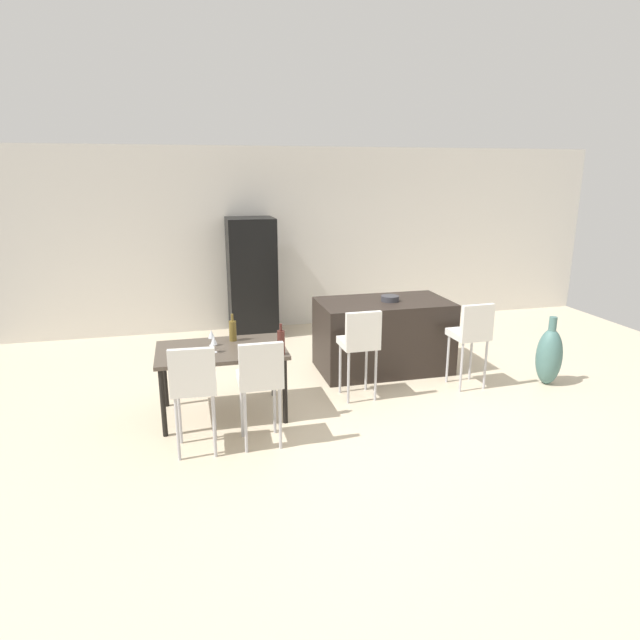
% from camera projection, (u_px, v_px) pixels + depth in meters
% --- Properties ---
extents(ground_plane, '(10.00, 10.00, 0.00)m').
position_uv_depth(ground_plane, '(378.00, 392.00, 6.41)').
color(ground_plane, beige).
extents(back_wall, '(10.00, 0.12, 2.90)m').
position_uv_depth(back_wall, '(315.00, 238.00, 9.00)').
color(back_wall, silver).
rests_on(back_wall, ground_plane).
extents(kitchen_island, '(1.67, 0.93, 0.92)m').
position_uv_depth(kitchen_island, '(383.00, 335.00, 7.05)').
color(kitchen_island, black).
rests_on(kitchen_island, ground_plane).
extents(bar_chair_left, '(0.40, 0.40, 1.05)m').
position_uv_depth(bar_chair_left, '(360.00, 340.00, 6.05)').
color(bar_chair_left, silver).
rests_on(bar_chair_left, ground_plane).
extents(bar_chair_middle, '(0.42, 0.42, 1.05)m').
position_uv_depth(bar_chair_middle, '(471.00, 332.00, 6.37)').
color(bar_chair_middle, silver).
rests_on(bar_chair_middle, ground_plane).
extents(dining_table, '(1.32, 0.85, 0.74)m').
position_uv_depth(dining_table, '(221.00, 355.00, 5.66)').
color(dining_table, '#4C4238').
rests_on(dining_table, ground_plane).
extents(dining_chair_near, '(0.42, 0.42, 1.05)m').
position_uv_depth(dining_chair_near, '(194.00, 382.00, 4.84)').
color(dining_chair_near, silver).
rests_on(dining_chair_near, ground_plane).
extents(dining_chair_far, '(0.40, 0.40, 1.05)m').
position_uv_depth(dining_chair_far, '(260.00, 376.00, 4.98)').
color(dining_chair_far, silver).
rests_on(dining_chair_far, ground_plane).
extents(wine_bottle_left, '(0.08, 0.08, 0.32)m').
position_uv_depth(wine_bottle_left, '(281.00, 342.00, 5.42)').
color(wine_bottle_left, '#471E19').
rests_on(wine_bottle_left, dining_table).
extents(wine_bottle_middle, '(0.08, 0.08, 0.30)m').
position_uv_depth(wine_bottle_middle, '(233.00, 330.00, 5.87)').
color(wine_bottle_middle, brown).
rests_on(wine_bottle_middle, dining_table).
extents(wine_glass_right, '(0.07, 0.07, 0.17)m').
position_uv_depth(wine_glass_right, '(214.00, 341.00, 5.48)').
color(wine_glass_right, silver).
rests_on(wine_glass_right, dining_table).
extents(wine_glass_far, '(0.07, 0.07, 0.17)m').
position_uv_depth(wine_glass_far, '(211.00, 334.00, 5.70)').
color(wine_glass_far, silver).
rests_on(wine_glass_far, dining_table).
extents(refrigerator, '(0.72, 0.68, 1.84)m').
position_uv_depth(refrigerator, '(252.00, 277.00, 8.47)').
color(refrigerator, black).
rests_on(refrigerator, ground_plane).
extents(fruit_bowl, '(0.23, 0.23, 0.07)m').
position_uv_depth(fruit_bowl, '(390.00, 298.00, 6.91)').
color(fruit_bowl, '#333338').
rests_on(fruit_bowl, kitchen_island).
extents(floor_vase, '(0.31, 0.31, 0.85)m').
position_uv_depth(floor_vase, '(549.00, 356.00, 6.58)').
color(floor_vase, '#47706B').
rests_on(floor_vase, ground_plane).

